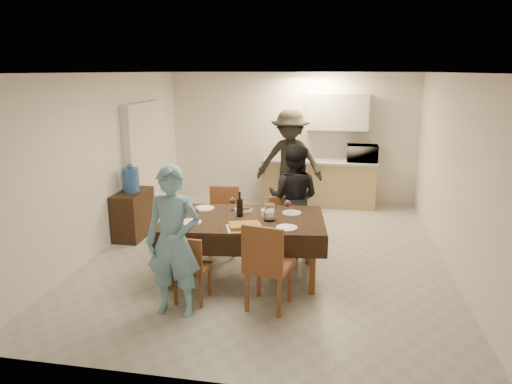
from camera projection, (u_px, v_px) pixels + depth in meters
The scene contains 33 objects.
floor at pixel (270, 252), 6.82m from camera, with size 5.00×6.00×0.02m, color #A6A7A2.
ceiling at pixel (271, 73), 6.15m from camera, with size 5.00×6.00×0.02m, color white.
wall_back at pixel (291, 137), 9.34m from camera, with size 5.00×0.02×2.60m, color silver.
wall_front at pixel (217, 243), 3.63m from camera, with size 5.00×0.02×2.60m, color silver.
wall_left at pixel (107, 161), 6.90m from camera, with size 0.02×6.00×2.60m, color silver.
wall_right at pixel (456, 174), 6.06m from camera, with size 0.02×6.00×2.60m, color silver.
stub_partition at pixel (145, 162), 8.09m from camera, with size 0.15×1.40×2.10m, color silver.
kitchen_base_cabinet at pixel (319, 184), 9.16m from camera, with size 2.20×0.60×0.86m, color tan.
kitchen_worktop at pixel (320, 161), 9.04m from camera, with size 2.24×0.64×0.05m, color #A0A09B.
upper_cabinet at pixel (337, 112), 8.87m from camera, with size 1.20×0.34×0.70m, color silver.
dining_table at pixel (243, 221), 5.85m from camera, with size 2.17×1.42×0.80m.
chair_near_left at pixel (190, 263), 5.20m from camera, with size 0.40×0.40×0.45m.
chair_near_right at pixel (268, 259), 5.00m from camera, with size 0.55×0.56×0.56m.
chair_far_left at pixel (222, 216), 6.60m from camera, with size 0.49×0.49×0.52m.
chair_far_right at pixel (283, 224), 6.47m from camera, with size 0.50×0.51×0.46m.
console at pixel (133, 214), 7.38m from camera, with size 0.41×0.82×0.76m, color #301F10.
water_jug at pixel (131, 180), 7.23m from camera, with size 0.26×0.26×0.38m, color #3063B2.
wine_bottle at pixel (240, 204), 5.85m from camera, with size 0.08×0.08×0.33m, color black, non-canonical shape.
water_pitcher at pixel (269, 212), 5.70m from camera, with size 0.14×0.14×0.21m, color white.
savoury_tart at pixel (245, 226), 5.45m from camera, with size 0.42×0.32×0.05m, color #B77C35.
salad_bowl at pixel (268, 212), 5.95m from camera, with size 0.18×0.18×0.07m, color white.
mushroom_dish at pixel (243, 210), 6.11m from camera, with size 0.22×0.22×0.04m, color white.
wine_glass_a at pixel (195, 215), 5.67m from camera, with size 0.08×0.08×0.19m, color white, non-canonical shape.
wine_glass_b at pixel (288, 207), 5.96m from camera, with size 0.09×0.09×0.20m, color white, non-canonical shape.
wine_glass_c at pixel (233, 203), 6.13m from camera, with size 0.08×0.08×0.19m, color white, non-canonical shape.
plate_near_left at pixel (191, 222), 5.65m from camera, with size 0.27×0.27×0.02m, color white.
plate_near_right at pixel (287, 228), 5.45m from camera, with size 0.26×0.26×0.01m, color white.
plate_far_left at pixel (204, 208), 6.22m from camera, with size 0.27×0.27×0.02m, color white.
plate_far_right at pixel (292, 213), 6.02m from camera, with size 0.25×0.25×0.01m, color white.
microwave at pixel (362, 153), 8.85m from camera, with size 0.58×0.40×0.32m, color silver.
person_near at pixel (173, 242), 4.92m from camera, with size 0.61×0.40×1.68m, color #699BB7.
person_far at pixel (293, 198), 6.75m from camera, with size 0.78×0.61×1.60m, color black.
person_kitchen at pixel (290, 161), 8.68m from camera, with size 1.24×0.71×1.93m, color black.
Camera 1 is at (0.90, -6.29, 2.63)m, focal length 32.00 mm.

